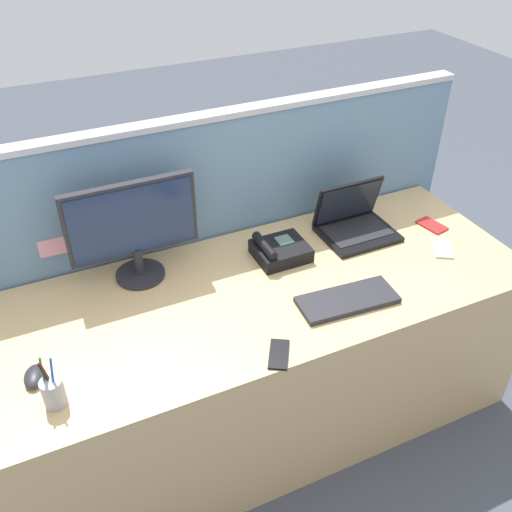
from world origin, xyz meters
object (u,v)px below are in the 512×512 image
desk_phone (279,250)px  cell_phone_silver_slab (442,248)px  laptop (354,221)px  cell_phone_red_case (432,225)px  keyboard_main (347,300)px  desktop_monitor (133,226)px  pen_cup (53,392)px  computer_mouse_right_hand (34,376)px  cell_phone_black_slab (279,354)px

desk_phone → cell_phone_silver_slab: desk_phone is taller
cell_phone_silver_slab → desk_phone: bearing=-170.9°
laptop → desk_phone: 0.38m
laptop → cell_phone_red_case: 0.36m
keyboard_main → desk_phone: bearing=109.9°
laptop → desk_phone: (-0.37, -0.04, -0.02)m
desktop_monitor → cell_phone_red_case: bearing=-8.9°
pen_cup → cell_phone_red_case: bearing=10.8°
computer_mouse_right_hand → keyboard_main: bearing=8.2°
cell_phone_red_case → cell_phone_silver_slab: same height
laptop → cell_phone_red_case: (0.34, -0.11, -0.05)m
laptop → cell_phone_silver_slab: size_ratio=2.26×
desk_phone → cell_phone_red_case: size_ratio=1.66×
desktop_monitor → keyboard_main: desktop_monitor is taller
desktop_monitor → computer_mouse_right_hand: bearing=-138.9°
desktop_monitor → desk_phone: (0.54, -0.12, -0.19)m
pen_cup → cell_phone_silver_slab: bearing=5.6°
desktop_monitor → pen_cup: size_ratio=2.64×
keyboard_main → cell_phone_black_slab: keyboard_main is taller
desktop_monitor → computer_mouse_right_hand: 0.62m
desktop_monitor → cell_phone_black_slab: 0.72m
computer_mouse_right_hand → cell_phone_silver_slab: size_ratio=0.74×
desk_phone → keyboard_main: (0.10, -0.36, -0.02)m
cell_phone_black_slab → cell_phone_silver_slab: (0.88, 0.26, 0.00)m
cell_phone_black_slab → cell_phone_red_case: (0.96, 0.41, 0.00)m
keyboard_main → desktop_monitor: bearing=147.7°
laptop → cell_phone_black_slab: (-0.62, -0.53, -0.05)m
desk_phone → cell_phone_red_case: (0.71, -0.07, -0.03)m
pen_cup → desktop_monitor: bearing=52.2°
laptop → keyboard_main: (-0.27, -0.39, -0.04)m
desk_phone → cell_phone_red_case: 0.72m
laptop → desk_phone: laptop is taller
keyboard_main → cell_phone_red_case: 0.67m
cell_phone_silver_slab → computer_mouse_right_hand: bearing=-149.6°
cell_phone_red_case → computer_mouse_right_hand: bearing=174.5°
desktop_monitor → cell_phone_silver_slab: 1.25m
keyboard_main → cell_phone_black_slab: 0.37m
cell_phone_black_slab → desk_phone: bearing=93.9°
computer_mouse_right_hand → cell_phone_red_case: size_ratio=0.80×
laptop → desk_phone: bearing=-174.4°
cell_phone_red_case → desk_phone: bearing=162.1°
pen_cup → cell_phone_silver_slab: size_ratio=1.35×
cell_phone_red_case → desktop_monitor: bearing=159.2°
cell_phone_black_slab → keyboard_main: bearing=51.8°
cell_phone_black_slab → laptop: bearing=71.0°
desk_phone → cell_phone_black_slab: bearing=-116.8°
computer_mouse_right_hand → laptop: bearing=25.5°
pen_cup → computer_mouse_right_hand: bearing=110.8°
cell_phone_silver_slab → cell_phone_red_case: bearing=93.8°
desk_phone → desktop_monitor: bearing=167.3°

